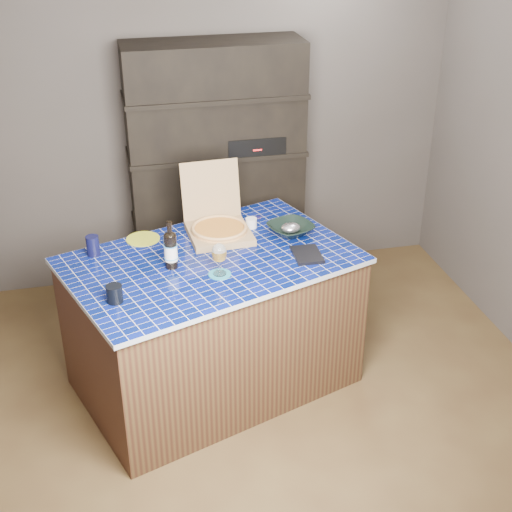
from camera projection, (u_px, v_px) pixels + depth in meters
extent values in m
plane|color=brown|center=(267.00, 410.00, 4.15)|extent=(3.50, 3.50, 0.00)
plane|color=#504945|center=(210.00, 114.00, 5.06)|extent=(3.50, 0.00, 3.50)
plane|color=#504945|center=(415.00, 465.00, 2.05)|extent=(3.50, 0.00, 3.50)
cube|color=black|center=(216.00, 171.00, 5.03)|extent=(1.20, 0.40, 1.80)
cube|color=black|center=(252.00, 140.00, 4.93)|extent=(0.40, 0.32, 0.12)
cube|color=#4F391F|center=(213.00, 325.00, 4.19)|extent=(1.76, 1.41, 0.83)
cube|color=#041043|center=(211.00, 261.00, 3.98)|extent=(1.81, 1.46, 0.03)
cube|color=#916D4B|center=(220.00, 234.00, 4.20)|extent=(0.37, 0.37, 0.04)
cube|color=#916D4B|center=(211.00, 190.00, 4.29)|extent=(0.36, 0.10, 0.35)
cylinder|color=tan|center=(219.00, 230.00, 4.19)|extent=(0.33, 0.33, 0.01)
cylinder|color=maroon|center=(219.00, 228.00, 4.19)|extent=(0.29, 0.29, 0.01)
torus|color=tan|center=(219.00, 228.00, 4.19)|extent=(0.33, 0.33, 0.02)
cylinder|color=black|center=(171.00, 252.00, 3.84)|extent=(0.07, 0.07, 0.19)
ellipsoid|color=black|center=(170.00, 236.00, 3.80)|extent=(0.07, 0.07, 0.04)
cylinder|color=black|center=(169.00, 228.00, 3.77)|extent=(0.03, 0.03, 0.08)
cylinder|color=white|center=(171.00, 253.00, 3.85)|extent=(0.07, 0.07, 0.09)
cylinder|color=#3F96D8|center=(171.00, 258.00, 3.86)|extent=(0.07, 0.07, 0.01)
cylinder|color=#3F96D8|center=(170.00, 245.00, 3.82)|extent=(0.07, 0.07, 0.01)
cylinder|color=teal|center=(220.00, 274.00, 3.81)|extent=(0.12, 0.12, 0.01)
cylinder|color=white|center=(220.00, 273.00, 3.81)|extent=(0.07, 0.07, 0.01)
cylinder|color=white|center=(220.00, 267.00, 3.79)|extent=(0.01, 0.01, 0.08)
ellipsoid|color=white|center=(219.00, 253.00, 3.75)|extent=(0.08, 0.08, 0.11)
cylinder|color=#B6831D|center=(219.00, 255.00, 3.76)|extent=(0.07, 0.07, 0.05)
cylinder|color=white|center=(219.00, 249.00, 3.74)|extent=(0.07, 0.07, 0.02)
cylinder|color=black|center=(114.00, 294.00, 3.55)|extent=(0.08, 0.08, 0.09)
cube|color=black|center=(307.00, 255.00, 4.00)|extent=(0.16, 0.22, 0.02)
imported|color=black|center=(291.00, 229.00, 4.23)|extent=(0.33, 0.33, 0.06)
ellipsoid|color=silver|center=(291.00, 228.00, 4.23)|extent=(0.12, 0.10, 0.06)
cylinder|color=white|center=(251.00, 223.00, 4.31)|extent=(0.07, 0.07, 0.06)
cylinder|color=black|center=(93.00, 246.00, 3.99)|extent=(0.07, 0.07, 0.12)
cylinder|color=gold|center=(143.00, 239.00, 4.18)|extent=(0.20, 0.20, 0.01)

